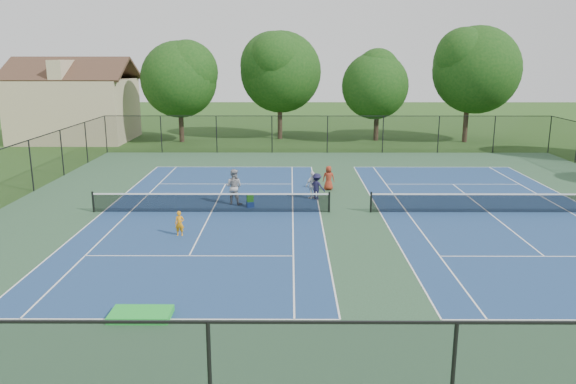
{
  "coord_description": "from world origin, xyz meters",
  "views": [
    {
      "loc": [
        -3.01,
        -27.28,
        7.67
      ],
      "look_at": [
        -3.12,
        -1.0,
        1.3
      ],
      "focal_mm": 35.0,
      "sensor_mm": 36.0,
      "label": 1
    }
  ],
  "objects_px": {
    "child_player": "(180,224)",
    "bystander_b": "(317,186)",
    "ball_crate": "(250,204)",
    "clapboard_house": "(75,107)",
    "tree_back_d": "(470,66)",
    "tree_back_b": "(280,68)",
    "instructor": "(234,187)",
    "tree_back_c": "(378,81)",
    "ball_hopper": "(250,198)",
    "tree_back_a": "(179,75)",
    "bystander_c": "(329,178)",
    "bystander_a": "(313,185)"
  },
  "relations": [
    {
      "from": "tree_back_a",
      "to": "ball_crate",
      "type": "bearing_deg",
      "value": -71.06
    },
    {
      "from": "child_player",
      "to": "ball_hopper",
      "type": "distance_m",
      "value": 5.51
    },
    {
      "from": "tree_back_c",
      "to": "bystander_b",
      "type": "distance_m",
      "value": 23.78
    },
    {
      "from": "ball_crate",
      "to": "ball_hopper",
      "type": "distance_m",
      "value": 0.35
    },
    {
      "from": "child_player",
      "to": "bystander_b",
      "type": "xyz_separation_m",
      "value": [
        6.3,
        6.43,
        0.18
      ]
    },
    {
      "from": "instructor",
      "to": "ball_hopper",
      "type": "relative_size",
      "value": 4.69
    },
    {
      "from": "child_player",
      "to": "clapboard_house",
      "type": "bearing_deg",
      "value": 118.59
    },
    {
      "from": "tree_back_a",
      "to": "instructor",
      "type": "height_order",
      "value": "tree_back_a"
    },
    {
      "from": "tree_back_c",
      "to": "instructor",
      "type": "bearing_deg",
      "value": -115.18
    },
    {
      "from": "bystander_b",
      "to": "ball_hopper",
      "type": "height_order",
      "value": "bystander_b"
    },
    {
      "from": "tree_back_c",
      "to": "ball_hopper",
      "type": "distance_m",
      "value": 26.53
    },
    {
      "from": "bystander_b",
      "to": "ball_hopper",
      "type": "bearing_deg",
      "value": 56.28
    },
    {
      "from": "tree_back_b",
      "to": "ball_hopper",
      "type": "distance_m",
      "value": 25.77
    },
    {
      "from": "ball_crate",
      "to": "tree_back_d",
      "type": "bearing_deg",
      "value": 51.82
    },
    {
      "from": "instructor",
      "to": "bystander_a",
      "type": "relative_size",
      "value": 1.24
    },
    {
      "from": "bystander_b",
      "to": "bystander_c",
      "type": "height_order",
      "value": "bystander_b"
    },
    {
      "from": "tree_back_c",
      "to": "clapboard_house",
      "type": "height_order",
      "value": "tree_back_c"
    },
    {
      "from": "tree_back_d",
      "to": "tree_back_c",
      "type": "bearing_deg",
      "value": 172.87
    },
    {
      "from": "bystander_a",
      "to": "ball_hopper",
      "type": "distance_m",
      "value": 3.8
    },
    {
      "from": "tree_back_c",
      "to": "tree_back_d",
      "type": "distance_m",
      "value": 8.17
    },
    {
      "from": "bystander_c",
      "to": "bystander_a",
      "type": "bearing_deg",
      "value": 69.39
    },
    {
      "from": "tree_back_c",
      "to": "bystander_b",
      "type": "xyz_separation_m",
      "value": [
        -6.55,
        -22.36,
        -4.75
      ]
    },
    {
      "from": "tree_back_d",
      "to": "bystander_b",
      "type": "distance_m",
      "value": 26.56
    },
    {
      "from": "tree_back_a",
      "to": "clapboard_house",
      "type": "distance_m",
      "value": 10.47
    },
    {
      "from": "ball_hopper",
      "to": "bystander_c",
      "type": "bearing_deg",
      "value": 42.05
    },
    {
      "from": "child_player",
      "to": "bystander_a",
      "type": "relative_size",
      "value": 0.72
    },
    {
      "from": "instructor",
      "to": "ball_hopper",
      "type": "bearing_deg",
      "value": 163.48
    },
    {
      "from": "tree_back_c",
      "to": "clapboard_house",
      "type": "bearing_deg",
      "value": -180.0
    },
    {
      "from": "tree_back_b",
      "to": "ball_hopper",
      "type": "bearing_deg",
      "value": -92.52
    },
    {
      "from": "ball_hopper",
      "to": "bystander_b",
      "type": "bearing_deg",
      "value": 25.02
    },
    {
      "from": "instructor",
      "to": "clapboard_house",
      "type": "bearing_deg",
      "value": -36.29
    },
    {
      "from": "tree_back_a",
      "to": "clapboard_house",
      "type": "relative_size",
      "value": 0.85
    },
    {
      "from": "clapboard_house",
      "to": "bystander_c",
      "type": "xyz_separation_m",
      "value": [
        22.24,
        -20.1,
        -2.37
      ]
    },
    {
      "from": "bystander_a",
      "to": "bystander_c",
      "type": "relative_size",
      "value": 1.07
    },
    {
      "from": "bystander_b",
      "to": "ball_crate",
      "type": "relative_size",
      "value": 4.12
    },
    {
      "from": "clapboard_house",
      "to": "ball_crate",
      "type": "xyz_separation_m",
      "value": [
        17.9,
        -24.02,
        -2.94
      ]
    },
    {
      "from": "bystander_b",
      "to": "bystander_c",
      "type": "distance_m",
      "value": 2.39
    },
    {
      "from": "ball_hopper",
      "to": "child_player",
      "type": "bearing_deg",
      "value": -119.99
    },
    {
      "from": "clapboard_house",
      "to": "bystander_c",
      "type": "relative_size",
      "value": 7.51
    },
    {
      "from": "tree_back_b",
      "to": "ball_crate",
      "type": "height_order",
      "value": "tree_back_b"
    },
    {
      "from": "bystander_c",
      "to": "ball_crate",
      "type": "height_order",
      "value": "bystander_c"
    },
    {
      "from": "tree_back_b",
      "to": "instructor",
      "type": "height_order",
      "value": "tree_back_b"
    },
    {
      "from": "bystander_b",
      "to": "ball_crate",
      "type": "distance_m",
      "value": 3.96
    },
    {
      "from": "tree_back_d",
      "to": "instructor",
      "type": "distance_m",
      "value": 29.96
    },
    {
      "from": "child_player",
      "to": "tree_back_a",
      "type": "bearing_deg",
      "value": 101.34
    },
    {
      "from": "tree_back_c",
      "to": "bystander_a",
      "type": "relative_size",
      "value": 5.46
    },
    {
      "from": "tree_back_c",
      "to": "bystander_c",
      "type": "height_order",
      "value": "tree_back_c"
    },
    {
      "from": "tree_back_b",
      "to": "bystander_b",
      "type": "height_order",
      "value": "tree_back_b"
    },
    {
      "from": "tree_back_b",
      "to": "bystander_a",
      "type": "distance_m",
      "value": 24.02
    },
    {
      "from": "tree_back_d",
      "to": "ball_crate",
      "type": "height_order",
      "value": "tree_back_d"
    }
  ]
}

